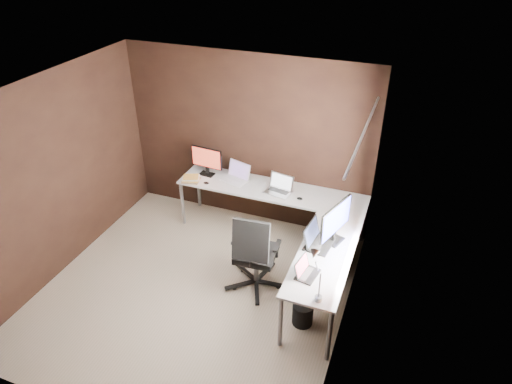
% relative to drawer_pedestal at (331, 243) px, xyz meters
% --- Properties ---
extents(room, '(3.60, 3.60, 2.50)m').
position_rel_drawer_pedestal_xyz_m(room, '(-1.09, -1.08, 0.98)').
color(room, '#B5A18C').
rests_on(room, ground).
extents(desk, '(2.65, 2.25, 0.73)m').
position_rel_drawer_pedestal_xyz_m(desk, '(-0.59, -0.11, 0.38)').
color(desk, white).
rests_on(desk, ground).
extents(drawer_pedestal, '(0.42, 0.50, 0.60)m').
position_rel_drawer_pedestal_xyz_m(drawer_pedestal, '(0.00, 0.00, 0.00)').
color(drawer_pedestal, white).
rests_on(drawer_pedestal, ground).
extents(monitor_left, '(0.48, 0.15, 0.42)m').
position_rel_drawer_pedestal_xyz_m(monitor_left, '(-1.97, 0.42, 0.67)').
color(monitor_left, black).
rests_on(monitor_left, desk).
extents(monitor_right, '(0.23, 0.59, 0.50)m').
position_rel_drawer_pedestal_xyz_m(monitor_right, '(0.11, -0.50, 0.71)').
color(monitor_right, black).
rests_on(monitor_right, desk).
extents(laptop_white, '(0.43, 0.36, 0.25)m').
position_rel_drawer_pedestal_xyz_m(laptop_white, '(-1.51, 0.42, 0.48)').
color(laptop_white, white).
rests_on(laptop_white, desk).
extents(laptop_silver, '(0.39, 0.31, 0.23)m').
position_rel_drawer_pedestal_xyz_m(laptop_silver, '(-0.83, 0.33, 0.48)').
color(laptop_silver, silver).
rests_on(laptop_silver, desk).
extents(laptop_black_big, '(0.33, 0.43, 0.26)m').
position_rel_drawer_pedestal_xyz_m(laptop_black_big, '(-0.07, -0.62, 0.49)').
color(laptop_black_big, black).
rests_on(laptop_black_big, desk).
extents(laptop_black_small, '(0.24, 0.31, 0.19)m').
position_rel_drawer_pedestal_xyz_m(laptop_black_small, '(-0.05, -1.17, 0.47)').
color(laptop_black_small, black).
rests_on(laptop_black_small, desk).
extents(book_stack, '(0.27, 0.24, 0.08)m').
position_rel_drawer_pedestal_xyz_m(book_stack, '(-2.10, 0.15, 0.47)').
color(book_stack, '#8E6D4C').
rests_on(book_stack, desk).
extents(mouse_left, '(0.09, 0.06, 0.03)m').
position_rel_drawer_pedestal_xyz_m(mouse_left, '(-1.86, 0.15, 0.45)').
color(mouse_left, black).
rests_on(mouse_left, desk).
extents(mouse_corner, '(0.08, 0.05, 0.03)m').
position_rel_drawer_pedestal_xyz_m(mouse_corner, '(-0.51, 0.22, 0.45)').
color(mouse_corner, black).
rests_on(mouse_corner, desk).
extents(desk_lamp, '(0.18, 0.21, 0.54)m').
position_rel_drawer_pedestal_xyz_m(desk_lamp, '(0.11, -1.44, 0.77)').
color(desk_lamp, slate).
rests_on(desk_lamp, desk).
extents(office_chair, '(0.62, 0.62, 1.10)m').
position_rel_drawer_pedestal_xyz_m(office_chair, '(-0.76, -0.79, 0.02)').
color(office_chair, black).
rests_on(office_chair, ground).
extents(wastebasket, '(0.31, 0.31, 0.27)m').
position_rel_drawer_pedestal_xyz_m(wastebasket, '(-0.05, -1.17, -0.16)').
color(wastebasket, black).
rests_on(wastebasket, ground).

